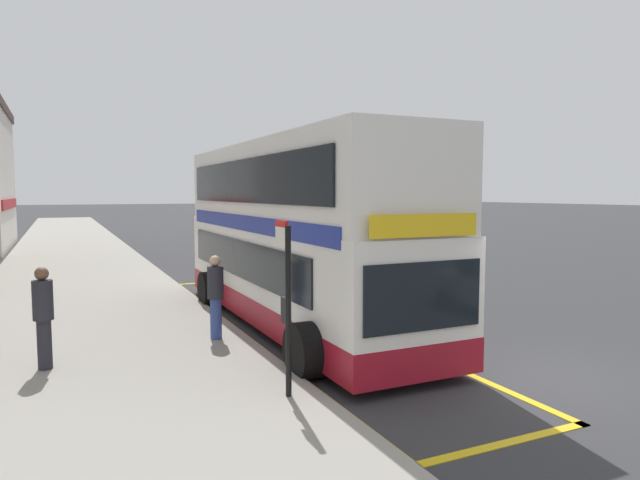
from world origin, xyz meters
TOP-DOWN VIEW (x-y plane):
  - ground_plane at (0.00, 32.00)m, footprint 260.00×260.00m
  - pavement_near at (-7.00, 32.00)m, footprint 6.00×76.00m
  - double_decker_bus at (-2.46, 5.82)m, footprint 3.23×10.76m
  - bus_bay_markings at (-2.51, 5.78)m, footprint 2.97×14.57m
  - bus_stop_sign at (-4.54, 1.07)m, footprint 0.09×0.51m
  - parked_car_maroon_distant at (4.94, 28.10)m, footprint 2.09×4.20m
  - pedestrian_waiting_near_sign at (-7.92, 4.03)m, footprint 0.34×0.34m
  - pedestrian_further_back at (-4.68, 4.76)m, footprint 0.34×0.34m

SIDE VIEW (x-z plane):
  - ground_plane at x=0.00m, z-range 0.00..0.00m
  - bus_bay_markings at x=-2.51m, z-range 0.00..0.01m
  - pavement_near at x=-7.00m, z-range 0.00..0.14m
  - parked_car_maroon_distant at x=4.94m, z-range -0.01..1.61m
  - pedestrian_further_back at x=-4.68m, z-range 0.22..2.00m
  - pedestrian_waiting_near_sign at x=-7.92m, z-range 0.23..2.03m
  - bus_stop_sign at x=-4.54m, z-range 0.38..3.05m
  - double_decker_bus at x=-2.46m, z-range -0.14..4.26m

